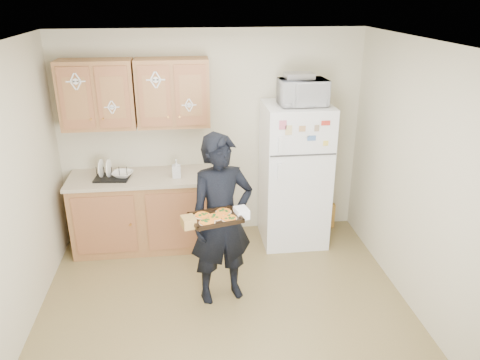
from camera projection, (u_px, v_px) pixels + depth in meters
name	position (u px, v px, depth m)	size (l,w,h in m)	color
floor	(227.00, 317.00, 4.44)	(3.60, 3.60, 0.00)	brown
ceiling	(223.00, 45.00, 3.50)	(3.60, 3.60, 0.00)	white
wall_back	(212.00, 136.00, 5.63)	(3.60, 0.04, 2.50)	beige
wall_front	(258.00, 345.00, 2.32)	(3.60, 0.04, 2.50)	beige
wall_left	(3.00, 208.00, 3.77)	(0.04, 3.60, 2.50)	beige
wall_right	(426.00, 187.00, 4.17)	(0.04, 3.60, 2.50)	beige
refrigerator	(294.00, 175.00, 5.54)	(0.75, 0.70, 1.70)	white
base_cabinet	(144.00, 213.00, 5.55)	(1.60, 0.60, 0.86)	brown
countertop	(141.00, 178.00, 5.38)	(1.64, 0.64, 0.04)	tan
upper_cab_left	(97.00, 95.00, 5.10)	(0.80, 0.33, 0.75)	brown
upper_cab_right	(173.00, 93.00, 5.19)	(0.80, 0.33, 0.75)	brown
cereal_box	(327.00, 216.00, 6.08)	(0.20, 0.07, 0.32)	#F2D155
person	(222.00, 220.00, 4.45)	(0.62, 0.41, 1.71)	black
baking_tray	(216.00, 218.00, 4.11)	(0.43, 0.32, 0.04)	black
pizza_front_left	(207.00, 222.00, 4.00)	(0.14, 0.14, 0.02)	orange
pizza_front_right	(229.00, 218.00, 4.07)	(0.14, 0.14, 0.02)	orange
pizza_back_left	(202.00, 215.00, 4.13)	(0.14, 0.14, 0.02)	orange
pizza_back_right	(224.00, 212.00, 4.20)	(0.14, 0.14, 0.02)	orange
pizza_center	(216.00, 217.00, 4.10)	(0.14, 0.14, 0.02)	orange
microwave	(303.00, 92.00, 5.13)	(0.52, 0.35, 0.29)	white
foil_pan	(299.00, 76.00, 5.08)	(0.31, 0.22, 0.07)	#B1B0B7
dish_rack	(112.00, 172.00, 5.28)	(0.38, 0.28, 0.15)	black
bowl	(123.00, 174.00, 5.30)	(0.23, 0.23, 0.06)	white
soap_bottle	(176.00, 169.00, 5.30)	(0.10, 0.10, 0.21)	white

